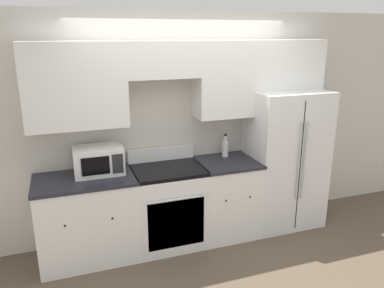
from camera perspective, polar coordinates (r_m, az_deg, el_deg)
ground_plane at (r=4.37m, az=1.40°, el=-16.02°), size 12.00×12.00×0.00m
wall_back at (r=4.32m, az=-0.99°, el=5.57°), size 8.00×0.39×2.60m
lower_cabinets_left at (r=4.20m, az=-15.63°, el=-10.87°), size 1.03×0.64×0.92m
lower_cabinets_right at (r=4.56m, az=5.26°, el=-8.06°), size 0.68×0.64×0.92m
oven_range at (r=4.33m, az=-3.60°, el=-9.36°), size 0.79×0.65×1.08m
refrigerator at (r=4.81m, az=13.74°, el=-2.15°), size 0.91×0.74×1.70m
microwave at (r=4.07m, az=-14.08°, el=-2.42°), size 0.51×0.36×0.29m
bottle at (r=4.51m, az=5.08°, el=-0.54°), size 0.08×0.08×0.28m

